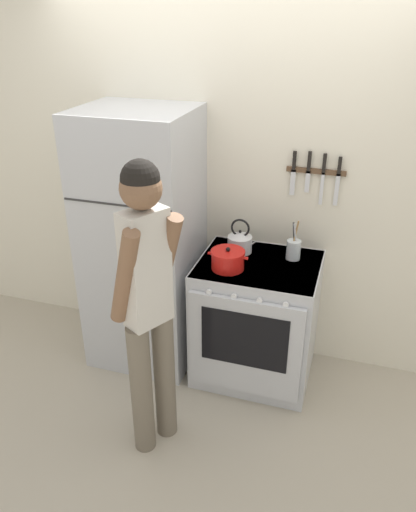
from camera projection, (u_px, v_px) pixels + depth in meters
ground_plane at (226, 337)px, 4.01m from camera, size 14.00×14.00×0.00m
wall_back at (231, 185)px, 3.46m from camera, size 10.00×0.06×2.55m
refrigerator at (143, 243)px, 3.47m from camera, size 0.73×0.68×1.83m
stove_range at (255, 320)px, 3.43m from camera, size 0.79×0.69×0.88m
dutch_oven_pot at (228, 260)px, 3.17m from camera, size 0.26×0.22×0.15m
tea_kettle at (240, 242)px, 3.38m from camera, size 0.21×0.17×0.24m
utensil_jar at (294, 249)px, 3.29m from camera, size 0.09×0.09×0.27m
person at (148, 299)px, 2.63m from camera, size 0.39×0.43×1.76m
wall_knife_strip at (316, 170)px, 3.19m from camera, size 0.38×0.03×0.35m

